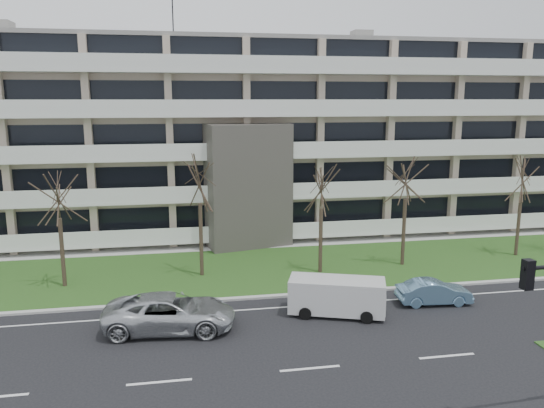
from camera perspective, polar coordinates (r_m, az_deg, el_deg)
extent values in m
plane|color=black|center=(22.58, 4.11, -17.24)|extent=(160.00, 160.00, 0.00)
cube|color=#2A531B|center=(34.32, -1.25, -6.96)|extent=(90.00, 10.00, 0.06)
cube|color=#B2B2AD|center=(29.66, 0.27, -9.88)|extent=(90.00, 0.35, 0.12)
cube|color=#B2B2AD|center=(39.52, -2.49, -4.48)|extent=(90.00, 2.00, 0.08)
cube|color=white|center=(28.31, 0.83, -11.07)|extent=(90.00, 0.12, 0.01)
cube|color=#C5AF99|center=(45.10, -3.77, 7.10)|extent=(60.00, 12.00, 15.00)
cube|color=gray|center=(45.19, -3.90, 16.82)|extent=(60.50, 12.50, 0.30)
cube|color=#4C4742|center=(38.55, -2.54, 1.91)|extent=(6.39, 3.69, 9.00)
cube|color=black|center=(38.84, -2.47, -1.78)|extent=(4.92, 1.19, 3.50)
cylinder|color=black|center=(45.14, -10.62, 19.04)|extent=(0.10, 0.10, 3.50)
cube|color=black|center=(39.96, -2.70, -1.26)|extent=(58.00, 0.10, 1.80)
cube|color=white|center=(39.66, -2.55, -3.59)|extent=(58.00, 1.40, 0.22)
cube|color=white|center=(38.88, -2.43, -2.97)|extent=(58.00, 0.08, 1.00)
cube|color=black|center=(39.42, -2.74, 3.00)|extent=(58.00, 0.10, 1.80)
cube|color=white|center=(39.00, -2.59, 0.68)|extent=(58.00, 1.40, 0.22)
cube|color=white|center=(38.26, -2.47, 1.38)|extent=(58.00, 0.08, 1.00)
cube|color=black|center=(39.10, -2.78, 7.36)|extent=(58.00, 0.10, 1.80)
cube|color=white|center=(38.56, -2.63, 5.06)|extent=(58.00, 1.40, 0.22)
cube|color=white|center=(37.86, -2.51, 5.86)|extent=(58.00, 0.08, 1.00)
cube|color=black|center=(39.01, -2.82, 11.76)|extent=(58.00, 0.10, 1.80)
cube|color=white|center=(38.35, -2.67, 9.52)|extent=(58.00, 1.40, 0.22)
cube|color=white|center=(37.69, -2.55, 10.41)|extent=(58.00, 0.08, 1.00)
cube|color=black|center=(39.15, -2.87, 16.15)|extent=(58.00, 0.10, 1.80)
cube|color=white|center=(38.37, -2.71, 14.01)|extent=(58.00, 1.40, 0.22)
cube|color=white|center=(37.76, -2.59, 14.96)|extent=(58.00, 0.08, 1.00)
imported|color=silver|center=(25.96, -10.92, -11.39)|extent=(6.41, 3.46, 1.71)
imported|color=#6D9ABE|center=(29.89, 17.01, -9.04)|extent=(4.01, 1.67, 1.29)
cube|color=silver|center=(27.33, 6.97, -9.72)|extent=(5.09, 3.24, 1.68)
cube|color=black|center=(27.16, 6.99, -8.76)|extent=(4.71, 3.00, 0.62)
cube|color=silver|center=(27.40, 11.75, -10.12)|extent=(0.84, 1.69, 1.06)
cylinder|color=black|center=(26.86, 3.59, -11.67)|extent=(0.66, 0.41, 0.62)
cylinder|color=black|center=(28.49, 3.94, -10.29)|extent=(0.66, 0.41, 0.62)
cylinder|color=black|center=(26.77, 10.14, -11.91)|extent=(0.66, 0.41, 0.62)
cylinder|color=black|center=(28.41, 10.08, -10.51)|extent=(0.66, 0.41, 0.62)
cube|color=black|center=(18.46, 25.79, -6.84)|extent=(0.32, 0.32, 0.96)
sphere|color=red|center=(18.37, 25.87, -5.92)|extent=(0.19, 0.19, 0.19)
sphere|color=orange|center=(18.46, 25.79, -6.84)|extent=(0.19, 0.19, 0.19)
sphere|color=green|center=(18.55, 25.70, -7.75)|extent=(0.19, 0.19, 0.19)
cylinder|color=#382B21|center=(32.90, -21.62, -4.92)|extent=(0.24, 0.24, 4.09)
cylinder|color=#382B21|center=(32.70, -7.64, -3.85)|extent=(0.24, 0.24, 4.58)
cylinder|color=#382B21|center=(33.19, 5.25, -3.99)|extent=(0.24, 0.24, 4.11)
cylinder|color=#382B21|center=(35.52, 13.97, -3.00)|extent=(0.24, 0.24, 4.43)
cylinder|color=#382B21|center=(40.34, 24.96, -2.21)|extent=(0.24, 0.24, 4.18)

